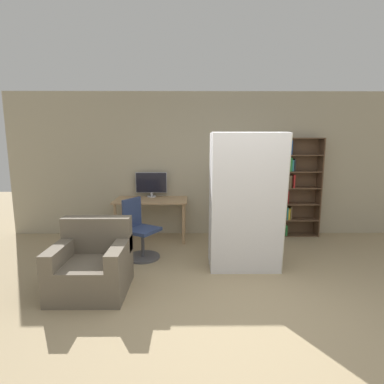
% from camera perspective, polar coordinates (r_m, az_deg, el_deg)
% --- Properties ---
extents(ground_plane, '(16.00, 16.00, 0.00)m').
position_cam_1_polar(ground_plane, '(3.30, 10.35, -23.26)').
color(ground_plane, '#9E8966').
extents(wall_back, '(8.00, 0.06, 2.70)m').
position_cam_1_polar(wall_back, '(5.77, 5.25, 5.19)').
color(wall_back, tan).
rests_on(wall_back, ground).
extents(desk, '(1.31, 0.68, 0.75)m').
position_cam_1_polar(desk, '(5.52, -7.76, -2.34)').
color(desk, tan).
rests_on(desk, ground).
extents(monitor, '(0.59, 0.16, 0.47)m').
position_cam_1_polar(monitor, '(5.69, -7.75, 1.63)').
color(monitor, '#B7B7BC').
rests_on(monitor, desk).
extents(office_chair, '(0.60, 0.60, 0.92)m').
position_cam_1_polar(office_chair, '(4.74, -9.92, -7.93)').
color(office_chair, '#4C4C51').
rests_on(office_chair, ground).
extents(bookshelf, '(0.75, 0.28, 1.86)m').
position_cam_1_polar(bookshelf, '(5.99, 18.93, 0.87)').
color(bookshelf, brown).
rests_on(bookshelf, ground).
extents(mattress_near, '(0.97, 0.37, 1.91)m').
position_cam_1_polar(mattress_near, '(4.05, 10.64, -2.42)').
color(mattress_near, silver).
rests_on(mattress_near, ground).
extents(mattress_far, '(0.97, 0.36, 1.91)m').
position_cam_1_polar(mattress_far, '(4.36, 9.84, -1.54)').
color(mattress_far, silver).
rests_on(mattress_far, ground).
extents(armchair, '(0.85, 0.80, 0.85)m').
position_cam_1_polar(armchair, '(3.90, -18.41, -13.00)').
color(armchair, '#665B4C').
rests_on(armchair, ground).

